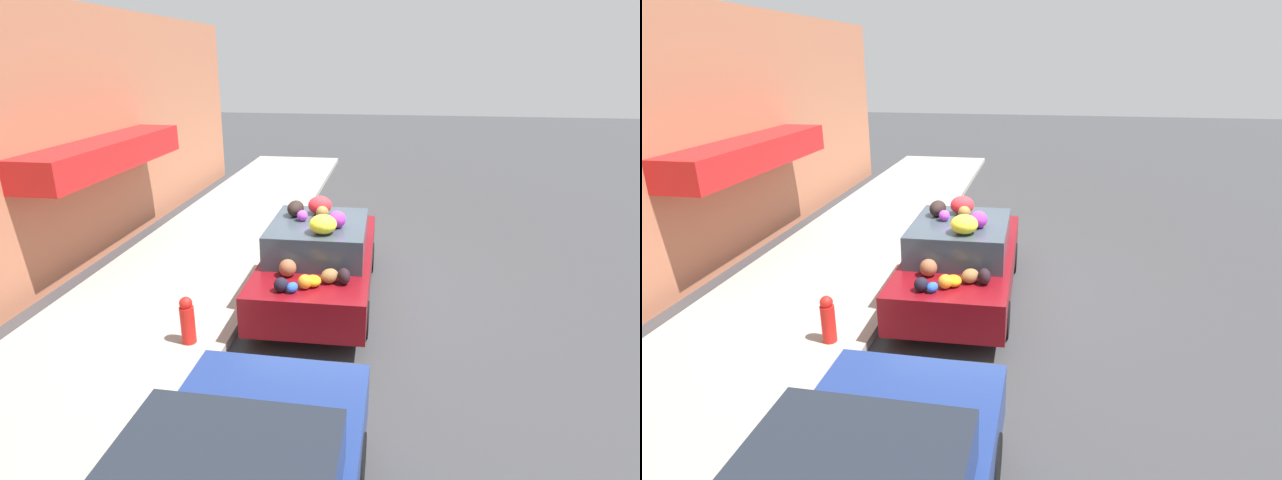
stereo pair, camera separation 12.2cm
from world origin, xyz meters
TOP-DOWN VIEW (x-y plane):
  - ground_plane at (0.00, 0.00)m, footprint 60.00×60.00m
  - sidewalk_curb at (0.00, 2.70)m, footprint 24.00×3.20m
  - building_facade at (0.09, 4.90)m, footprint 18.00×1.20m
  - fire_hydrant at (-1.98, 1.62)m, footprint 0.20×0.20m
  - art_car at (-0.04, 0.06)m, footprint 4.00×1.82m

SIDE VIEW (x-z plane):
  - ground_plane at x=0.00m, z-range 0.00..0.00m
  - sidewalk_curb at x=0.00m, z-range 0.00..0.14m
  - fire_hydrant at x=-1.98m, z-range 0.14..0.84m
  - art_car at x=-0.04m, z-range -0.13..1.60m
  - building_facade at x=0.09m, z-range -0.02..4.87m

